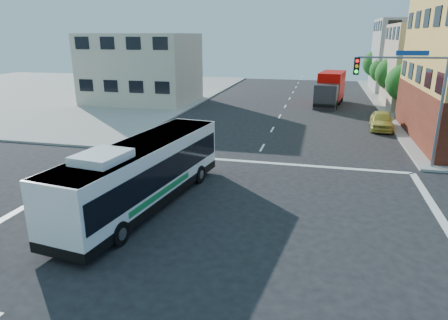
# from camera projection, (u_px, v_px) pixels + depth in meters

# --- Properties ---
(ground) EXTENTS (120.00, 120.00, 0.00)m
(ground) POSITION_uv_depth(u_px,v_px,m) (217.00, 228.00, 16.96)
(ground) COLOR black
(ground) RESTS_ON ground
(sidewalk_nw) EXTENTS (50.00, 50.00, 0.15)m
(sidewalk_nw) POSITION_uv_depth(u_px,v_px,m) (43.00, 91.00, 57.25)
(sidewalk_nw) COLOR gray
(sidewalk_nw) RESTS_ON ground
(building_east_near) EXTENTS (12.06, 10.06, 9.00)m
(building_east_near) POSITION_uv_depth(u_px,v_px,m) (447.00, 67.00, 43.29)
(building_east_near) COLOR tan
(building_east_near) RESTS_ON ground
(building_east_far) EXTENTS (12.06, 10.06, 10.00)m
(building_east_far) POSITION_uv_depth(u_px,v_px,m) (419.00, 56.00, 56.12)
(building_east_far) COLOR #9FA09B
(building_east_far) RESTS_ON ground
(building_west) EXTENTS (12.06, 10.06, 8.00)m
(building_west) POSITION_uv_depth(u_px,v_px,m) (142.00, 69.00, 47.38)
(building_west) COLOR #BCB19C
(building_west) RESTS_ON ground
(signal_mast_ne) EXTENTS (7.91, 1.13, 8.07)m
(signal_mast_ne) POSITION_uv_depth(u_px,v_px,m) (413.00, 86.00, 23.27)
(signal_mast_ne) COLOR slate
(signal_mast_ne) RESTS_ON ground
(street_tree_a) EXTENTS (3.60, 3.60, 5.53)m
(street_tree_a) POSITION_uv_depth(u_px,v_px,m) (406.00, 80.00, 39.09)
(street_tree_a) COLOR #382614
(street_tree_a) RESTS_ON ground
(street_tree_b) EXTENTS (3.80, 3.80, 5.79)m
(street_tree_b) POSITION_uv_depth(u_px,v_px,m) (393.00, 72.00, 46.46)
(street_tree_b) COLOR #382614
(street_tree_b) RESTS_ON ground
(street_tree_c) EXTENTS (3.40, 3.40, 5.29)m
(street_tree_c) POSITION_uv_depth(u_px,v_px,m) (384.00, 69.00, 53.96)
(street_tree_c) COLOR #382614
(street_tree_c) RESTS_ON ground
(street_tree_d) EXTENTS (4.00, 4.00, 6.03)m
(street_tree_d) POSITION_uv_depth(u_px,v_px,m) (377.00, 62.00, 61.25)
(street_tree_d) COLOR #382614
(street_tree_d) RESTS_ON ground
(transit_bus) EXTENTS (3.98, 11.76, 3.42)m
(transit_bus) POSITION_uv_depth(u_px,v_px,m) (144.00, 172.00, 18.75)
(transit_bus) COLOR black
(transit_bus) RESTS_ON ground
(box_truck) EXTENTS (3.57, 8.54, 3.73)m
(box_truck) POSITION_uv_depth(u_px,v_px,m) (330.00, 89.00, 46.09)
(box_truck) COLOR #29292F
(box_truck) RESTS_ON ground
(parked_car) EXTENTS (2.22, 4.76, 1.57)m
(parked_car) POSITION_uv_depth(u_px,v_px,m) (382.00, 120.00, 34.40)
(parked_car) COLOR gold
(parked_car) RESTS_ON ground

